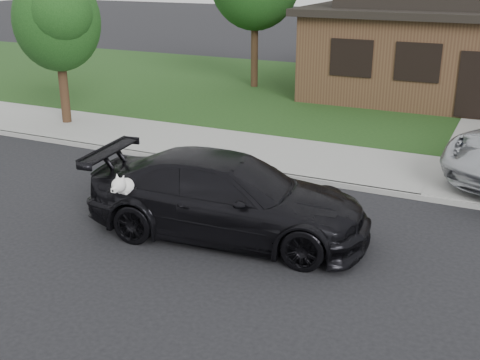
% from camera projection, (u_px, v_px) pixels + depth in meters
% --- Properties ---
extents(ground, '(120.00, 120.00, 0.00)m').
position_uv_depth(ground, '(191.00, 230.00, 11.65)').
color(ground, black).
rests_on(ground, ground).
extents(sidewalk, '(60.00, 3.00, 0.12)m').
position_uv_depth(sidewalk, '(285.00, 156.00, 15.87)').
color(sidewalk, gray).
rests_on(sidewalk, ground).
extents(curb, '(60.00, 0.12, 0.12)m').
position_uv_depth(curb, '(263.00, 173.00, 14.60)').
color(curb, gray).
rests_on(curb, ground).
extents(lawn, '(60.00, 13.00, 0.13)m').
position_uv_depth(lawn, '(363.00, 98.00, 22.66)').
color(lawn, '#193814').
rests_on(lawn, ground).
extents(sedan, '(5.50, 2.77, 1.54)m').
position_uv_depth(sedan, '(228.00, 197.00, 11.18)').
color(sedan, black).
rests_on(sedan, ground).
extents(recycling_bin, '(0.66, 0.67, 0.99)m').
position_uv_depth(recycling_bin, '(474.00, 163.00, 13.50)').
color(recycling_bin, '#0C128C').
rests_on(recycling_bin, sidewalk).
extents(tree_2, '(2.73, 2.60, 4.59)m').
position_uv_depth(tree_2, '(58.00, 20.00, 17.85)').
color(tree_2, '#332114').
rests_on(tree_2, ground).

